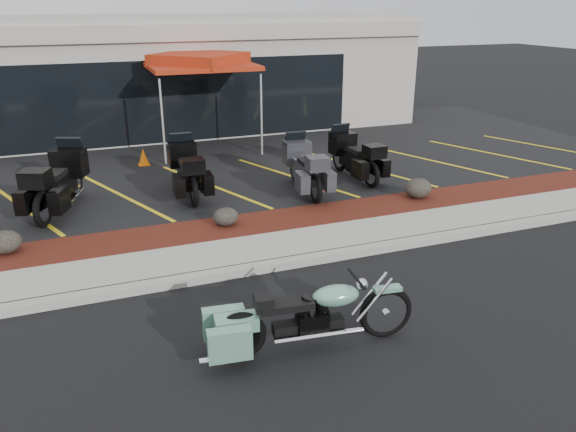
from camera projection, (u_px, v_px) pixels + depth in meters
name	position (u px, v px, depth m)	size (l,w,h in m)	color
ground	(293.00, 291.00, 9.34)	(90.00, 90.00, 0.00)	black
curb	(275.00, 265.00, 10.10)	(24.00, 0.25, 0.15)	gray
sidewalk	(263.00, 250.00, 10.71)	(24.00, 1.20, 0.15)	gray
mulch_bed	(244.00, 228.00, 11.76)	(24.00, 1.20, 0.16)	#36150C
upper_lot	(191.00, 163.00, 16.47)	(26.00, 9.60, 0.15)	black
dealership_building	(154.00, 72.00, 21.24)	(18.00, 8.16, 4.00)	#A09990
boulder_left	(4.00, 242.00, 10.31)	(0.61, 0.51, 0.43)	black
boulder_mid	(226.00, 217.00, 11.60)	(0.53, 0.44, 0.38)	black
boulder_right	(418.00, 188.00, 13.22)	(0.66, 0.55, 0.47)	black
hero_cruiser	(386.00, 305.00, 7.89)	(2.95, 0.75, 1.04)	#659D85
touring_black_front	(73.00, 168.00, 13.07)	(2.53, 0.96, 1.47)	black
touring_black_mid	(182.00, 159.00, 14.00)	(2.33, 0.89, 1.36)	black
touring_grey	(296.00, 157.00, 14.23)	(2.29, 0.87, 1.33)	#2F2F34
touring_black_rear	(340.00, 148.00, 15.19)	(2.26, 0.86, 1.31)	black
traffic_cone	(143.00, 157.00, 15.90)	(0.30, 0.30, 0.47)	orange
popup_canopy	(200.00, 62.00, 16.93)	(4.13, 4.13, 2.91)	silver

